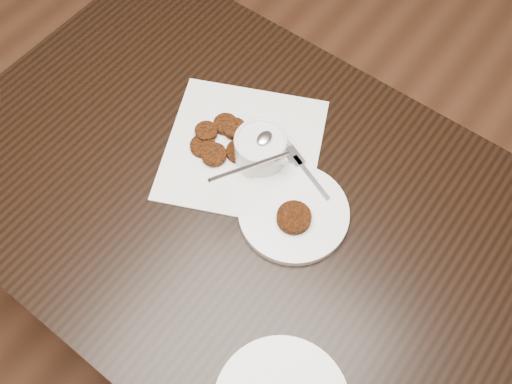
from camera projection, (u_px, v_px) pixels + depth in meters
floor at (222, 349)px, 1.72m from camera, size 4.00×4.00×0.00m
table at (252, 270)px, 1.44m from camera, size 1.29×0.83×0.75m
napkin at (243, 149)px, 1.17m from camera, size 0.41×0.41×0.00m
sauce_ramekin at (261, 139)px, 1.09m from camera, size 0.16×0.16×0.14m
patty_cluster at (220, 137)px, 1.17m from camera, size 0.20×0.20×0.02m
plate_with_patty at (294, 211)px, 1.08m from camera, size 0.28×0.28×0.03m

